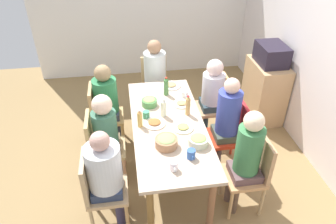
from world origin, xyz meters
name	(u,v)px	position (x,y,z in m)	size (l,w,h in m)	color
ground_plane	(168,170)	(0.00, 0.00, 0.00)	(6.52, 6.52, 0.00)	olive
wall_left	(144,4)	(-2.78, 0.00, 1.30)	(0.12, 3.94, 2.60)	silver
dining_table	(168,129)	(0.00, 0.00, 0.65)	(1.94, 0.81, 0.74)	#C4AA91
chair_0	(232,132)	(0.00, 0.78, 0.51)	(0.40, 0.40, 0.90)	red
person_0	(227,118)	(0.00, 0.69, 0.73)	(0.30, 0.30, 1.25)	#473E41
chair_1	(252,170)	(0.65, 0.78, 0.51)	(0.40, 0.40, 0.90)	tan
person_1	(246,155)	(0.65, 0.69, 0.73)	(0.30, 0.30, 1.25)	brown
chair_2	(102,113)	(-0.65, -0.78, 0.51)	(0.40, 0.40, 0.90)	tan
person_2	(107,99)	(-0.65, -0.69, 0.72)	(0.31, 0.31, 1.20)	#28374E
chair_3	(217,103)	(-0.65, 0.78, 0.51)	(0.40, 0.40, 0.90)	tan
person_3	(212,92)	(-0.65, 0.69, 0.71)	(0.30, 0.30, 1.17)	#233847
chair_4	(100,145)	(0.00, -0.78, 0.51)	(0.40, 0.40, 0.90)	tan
person_4	(107,131)	(0.00, -0.69, 0.70)	(0.30, 0.30, 1.16)	brown
chair_5	(155,83)	(-1.35, 0.00, 0.51)	(0.40, 0.40, 0.90)	tan
person_5	(155,72)	(-1.26, 0.00, 0.74)	(0.32, 0.32, 1.23)	#3F4449
chair_6	(99,188)	(0.65, -0.78, 0.51)	(0.40, 0.40, 0.90)	tan
person_6	(106,172)	(0.65, -0.69, 0.72)	(0.34, 0.34, 1.18)	#2A2C51
plate_0	(155,123)	(-0.01, -0.15, 0.75)	(0.26, 0.26, 0.04)	beige
plate_1	(171,85)	(-0.82, 0.17, 0.75)	(0.26, 0.26, 0.04)	white
plate_2	(181,104)	(-0.35, 0.22, 0.75)	(0.21, 0.21, 0.04)	silver
plate_3	(183,127)	(0.13, 0.15, 0.75)	(0.23, 0.23, 0.04)	silver
bowl_0	(198,141)	(0.42, 0.25, 0.79)	(0.21, 0.21, 0.10)	beige
bowl_1	(149,102)	(-0.39, -0.17, 0.79)	(0.19, 0.19, 0.10)	#4A8647
bowl_2	(166,142)	(0.39, -0.08, 0.80)	(0.23, 0.23, 0.12)	#A06F4C
cup_0	(191,154)	(0.60, 0.14, 0.79)	(0.12, 0.08, 0.10)	#325AA5
cup_1	(174,166)	(0.74, -0.06, 0.79)	(0.11, 0.08, 0.10)	white
cup_2	(185,94)	(-0.51, 0.30, 0.78)	(0.11, 0.08, 0.08)	white
cup_3	(146,115)	(-0.13, -0.23, 0.78)	(0.12, 0.08, 0.09)	#3F9368
bottle_0	(188,106)	(-0.14, 0.25, 0.86)	(0.06, 0.06, 0.25)	tan
bottle_1	(140,119)	(0.02, -0.32, 0.84)	(0.05, 0.05, 0.22)	tan
bottle_2	(164,108)	(-0.15, -0.03, 0.85)	(0.07, 0.07, 0.24)	silver
bottle_3	(166,87)	(-0.62, 0.07, 0.86)	(0.06, 0.06, 0.25)	#477C3F
side_cabinet	(264,91)	(-0.97, 1.61, 0.45)	(0.70, 0.44, 0.90)	tan
microwave	(272,54)	(-0.97, 1.61, 1.04)	(0.48, 0.36, 0.28)	#221C2C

